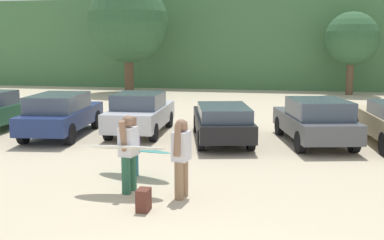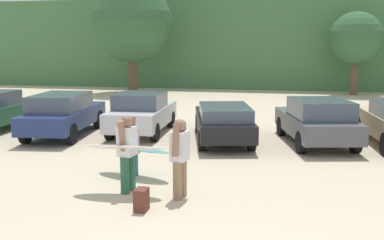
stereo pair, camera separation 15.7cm
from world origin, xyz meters
TOP-DOWN VIEW (x-y plane):
  - hillside_ridge at (0.00, 34.44)m, footprint 108.00×12.00m
  - tree_left at (-9.47, 24.69)m, footprint 5.32×5.32m
  - tree_center at (4.98, 26.40)m, footprint 3.41×3.41m
  - parked_car_navy at (-6.99, 9.84)m, footprint 2.26×4.78m
  - parked_car_silver at (-4.37, 10.86)m, footprint 2.01×4.36m
  - parked_car_black at (-1.23, 10.03)m, footprint 2.74×5.01m
  - parked_car_dark_gray at (1.84, 10.22)m, footprint 2.77×4.63m
  - person_adult at (-2.53, 4.17)m, footprint 0.38×0.72m
  - person_child at (-2.81, 5.33)m, footprint 0.27×0.61m
  - person_companion at (-1.31, 4.01)m, footprint 0.37×0.72m
  - surfboard_white at (-2.63, 4.02)m, footprint 2.00×0.63m
  - surfboard_teal at (-2.80, 5.41)m, footprint 2.13×1.13m
  - backpack_dropped at (-1.86, 3.05)m, footprint 0.24×0.34m

SIDE VIEW (x-z plane):
  - backpack_dropped at x=-1.86m, z-range 0.00..0.45m
  - surfboard_teal at x=-2.80m, z-range 0.61..0.76m
  - person_child at x=-2.81m, z-range 0.08..1.30m
  - parked_car_black at x=-1.23m, z-range 0.06..1.36m
  - parked_car_silver at x=-4.37m, z-range 0.02..1.54m
  - parked_car_dark_gray at x=1.84m, z-range 0.04..1.56m
  - parked_car_navy at x=-6.99m, z-range 0.05..1.59m
  - person_companion at x=-1.31m, z-range 0.11..1.82m
  - person_adult at x=-2.53m, z-range 0.11..1.85m
  - surfboard_white at x=-2.63m, z-range 0.92..1.17m
  - hillside_ridge at x=0.00m, z-range 0.00..6.60m
  - tree_center at x=4.98m, z-range 0.93..6.27m
  - tree_left at x=-9.47m, z-range 0.99..8.33m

